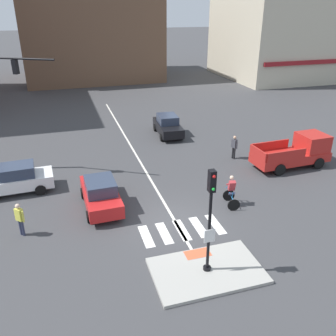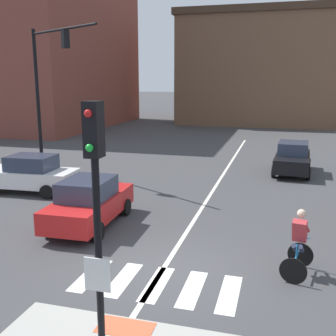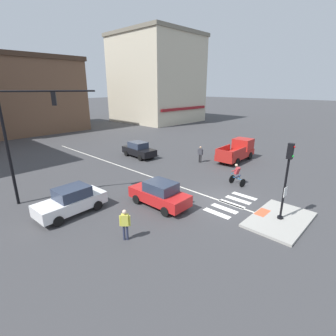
# 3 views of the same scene
# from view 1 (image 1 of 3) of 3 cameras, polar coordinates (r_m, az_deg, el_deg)

# --- Properties ---
(ground_plane) EXTENTS (300.00, 300.00, 0.00)m
(ground_plane) POSITION_cam_1_polar(r_m,az_deg,el_deg) (18.13, 1.43, -8.51)
(ground_plane) COLOR #3D3D3F
(traffic_island) EXTENTS (4.42, 2.78, 0.15)m
(traffic_island) POSITION_cam_1_polar(r_m,az_deg,el_deg) (15.21, 6.15, -15.81)
(traffic_island) COLOR #A3A099
(traffic_island) RESTS_ON ground
(tactile_pad_front) EXTENTS (1.10, 0.60, 0.01)m
(tactile_pad_front) POSITION_cam_1_polar(r_m,az_deg,el_deg) (15.90, 4.69, -13.30)
(tactile_pad_front) COLOR #DB5B38
(tactile_pad_front) RESTS_ON traffic_island
(signal_pole) EXTENTS (0.44, 0.38, 4.39)m
(signal_pole) POSITION_cam_1_polar(r_m,az_deg,el_deg) (13.61, 6.68, -7.06)
(signal_pole) COLOR black
(signal_pole) RESTS_ON traffic_island
(crosswalk_stripe_a) EXTENTS (0.44, 1.80, 0.01)m
(crosswalk_stripe_a) POSITION_cam_1_polar(r_m,az_deg,el_deg) (17.15, -3.45, -10.70)
(crosswalk_stripe_a) COLOR silver
(crosswalk_stripe_a) RESTS_ON ground
(crosswalk_stripe_b) EXTENTS (0.44, 1.80, 0.01)m
(crosswalk_stripe_b) POSITION_cam_1_polar(r_m,az_deg,el_deg) (17.33, -0.59, -10.23)
(crosswalk_stripe_b) COLOR silver
(crosswalk_stripe_b) RESTS_ON ground
(crosswalk_stripe_c) EXTENTS (0.44, 1.80, 0.01)m
(crosswalk_stripe_c) POSITION_cam_1_polar(r_m,az_deg,el_deg) (17.55, 2.19, -9.75)
(crosswalk_stripe_c) COLOR silver
(crosswalk_stripe_c) RESTS_ON ground
(crosswalk_stripe_d) EXTENTS (0.44, 1.80, 0.01)m
(crosswalk_stripe_d) POSITION_cam_1_polar(r_m,az_deg,el_deg) (17.81, 4.89, -9.25)
(crosswalk_stripe_d) COLOR silver
(crosswalk_stripe_d) RESTS_ON ground
(crosswalk_stripe_e) EXTENTS (0.44, 1.80, 0.01)m
(crosswalk_stripe_e) POSITION_cam_1_polar(r_m,az_deg,el_deg) (18.11, 7.50, -8.76)
(crosswalk_stripe_e) COLOR silver
(crosswalk_stripe_e) RESTS_ON ground
(lane_centre_line) EXTENTS (0.14, 28.00, 0.01)m
(lane_centre_line) POSITION_cam_1_polar(r_m,az_deg,el_deg) (26.75, -5.46, 2.77)
(lane_centre_line) COLOR silver
(lane_centre_line) RESTS_ON ground
(building_corner_left) EXTENTS (15.28, 16.23, 17.70)m
(building_corner_left) POSITION_cam_1_polar(r_m,az_deg,el_deg) (56.75, 17.44, 22.54)
(building_corner_left) COLOR beige
(building_corner_left) RESTS_ON ground
(building_far_block) EXTENTS (18.42, 15.23, 12.03)m
(building_far_block) POSITION_cam_1_polar(r_m,az_deg,el_deg) (55.24, -12.11, 20.08)
(building_far_block) COLOR brown
(building_far_block) RESTS_ON ground
(car_red_westbound_near) EXTENTS (1.93, 4.15, 1.64)m
(car_red_westbound_near) POSITION_cam_1_polar(r_m,az_deg,el_deg) (19.29, -10.57, -3.97)
(car_red_westbound_near) COLOR red
(car_red_westbound_near) RESTS_ON ground
(car_black_eastbound_far) EXTENTS (2.03, 4.19, 1.64)m
(car_black_eastbound_far) POSITION_cam_1_polar(r_m,az_deg,el_deg) (29.65, -0.02, 6.74)
(car_black_eastbound_far) COLOR black
(car_black_eastbound_far) RESTS_ON ground
(car_white_cross_left) EXTENTS (4.18, 2.00, 1.64)m
(car_white_cross_left) POSITION_cam_1_polar(r_m,az_deg,el_deg) (22.23, -22.87, -1.61)
(car_white_cross_left) COLOR white
(car_white_cross_left) RESTS_ON ground
(pickup_truck_red_cross_right) EXTENTS (5.18, 2.22, 2.08)m
(pickup_truck_red_cross_right) POSITION_cam_1_polar(r_m,az_deg,el_deg) (25.26, 19.66, 2.41)
(pickup_truck_red_cross_right) COLOR red
(pickup_truck_red_cross_right) RESTS_ON ground
(cyclist) EXTENTS (0.86, 1.20, 1.68)m
(cyclist) POSITION_cam_1_polar(r_m,az_deg,el_deg) (19.41, 10.00, -3.53)
(cyclist) COLOR black
(cyclist) RESTS_ON ground
(pedestrian_at_curb_left) EXTENTS (0.41, 0.42, 1.67)m
(pedestrian_at_curb_left) POSITION_cam_1_polar(r_m,az_deg,el_deg) (18.00, -22.38, -7.17)
(pedestrian_at_curb_left) COLOR #2D334C
(pedestrian_at_curb_left) RESTS_ON ground
(pedestrian_waiting_far_side) EXTENTS (0.33, 0.52, 1.67)m
(pedestrian_waiting_far_side) POSITION_cam_1_polar(r_m,az_deg,el_deg) (25.30, 10.41, 3.54)
(pedestrian_waiting_far_side) COLOR black
(pedestrian_waiting_far_side) RESTS_ON ground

